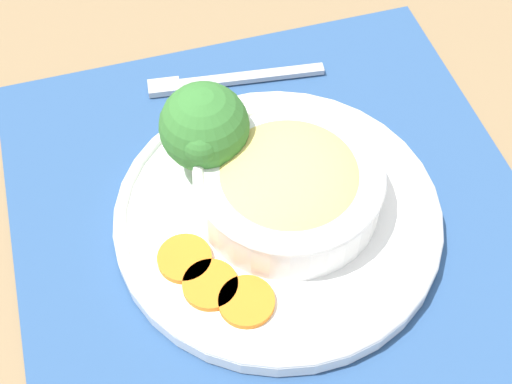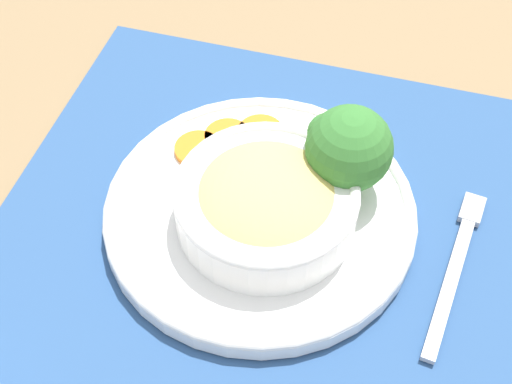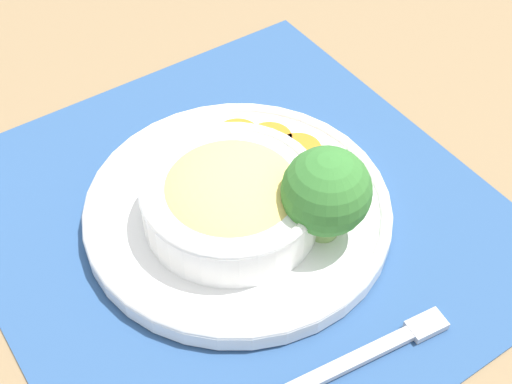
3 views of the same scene
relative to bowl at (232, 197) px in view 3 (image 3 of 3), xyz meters
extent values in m
plane|color=#8C704C|center=(-0.01, 0.01, -0.05)|extent=(4.00, 4.00, 0.00)
cube|color=#2D5184|center=(-0.01, 0.01, -0.05)|extent=(0.52, 0.50, 0.00)
cylinder|color=white|center=(-0.01, 0.01, -0.04)|extent=(0.29, 0.29, 0.02)
torus|color=white|center=(-0.01, 0.01, -0.03)|extent=(0.29, 0.29, 0.01)
cylinder|color=white|center=(0.00, 0.00, -0.01)|extent=(0.16, 0.16, 0.04)
torus|color=white|center=(0.00, 0.00, 0.01)|extent=(0.16, 0.16, 0.01)
ellipsoid|color=#EAC66B|center=(0.00, 0.00, 0.00)|extent=(0.13, 0.13, 0.05)
cylinder|color=#84AD5B|center=(0.06, 0.05, -0.02)|extent=(0.03, 0.03, 0.02)
sphere|color=#387A33|center=(0.06, 0.05, 0.03)|extent=(0.08, 0.08, 0.08)
sphere|color=#387A33|center=(0.04, 0.06, 0.03)|extent=(0.04, 0.04, 0.04)
sphere|color=#387A33|center=(0.08, 0.04, 0.03)|extent=(0.03, 0.03, 0.03)
cylinder|color=orange|center=(-0.02, 0.10, -0.02)|extent=(0.05, 0.05, 0.01)
cylinder|color=orange|center=(-0.06, 0.09, -0.02)|extent=(0.05, 0.05, 0.01)
cylinder|color=orange|center=(-0.08, 0.07, -0.02)|extent=(0.05, 0.05, 0.01)
cube|color=#B7B7BC|center=(0.17, -0.02, -0.04)|extent=(0.05, 0.18, 0.01)
cube|color=#B7B7BC|center=(0.19, 0.06, -0.04)|extent=(0.03, 0.04, 0.01)
camera|label=1|loc=(-0.33, 0.16, 0.49)|focal=50.00mm
camera|label=2|loc=(0.06, -0.38, 0.49)|focal=50.00mm
camera|label=3|loc=(0.34, -0.25, 0.47)|focal=50.00mm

